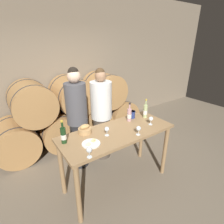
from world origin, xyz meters
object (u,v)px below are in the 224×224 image
object	(u,v)px
person_left	(77,120)
person_right	(101,116)
wine_bottle_red	(63,135)
wine_glass_far_left	(89,150)
blue_crock	(132,114)
wine_glass_right	(151,119)
cheese_plate	(91,144)
wine_glass_center	(138,129)
bread_basket	(85,130)
wine_bottle_white	(145,111)
wine_bottle_rose	(129,115)
tasting_table	(117,139)
wine_glass_left	(107,129)

from	to	relation	value
person_left	person_right	world-z (taller)	person_left
wine_bottle_red	wine_glass_far_left	size ratio (longest dim) A/B	2.40
person_left	person_right	xyz separation A→B (m)	(0.47, -0.00, -0.04)
blue_crock	wine_glass_right	world-z (taller)	wine_glass_right
cheese_plate	wine_glass_center	world-z (taller)	wine_glass_center
cheese_plate	wine_glass_center	distance (m)	0.67
blue_crock	wine_glass_far_left	bearing A→B (deg)	-153.92
person_left	bread_basket	size ratio (longest dim) A/B	9.46
bread_basket	wine_bottle_white	bearing A→B (deg)	-5.52
bread_basket	person_right	bearing A→B (deg)	41.17
wine_bottle_rose	person_right	bearing A→B (deg)	107.33
wine_bottle_red	wine_glass_right	size ratio (longest dim) A/B	2.40
tasting_table	wine_glass_right	bearing A→B (deg)	-12.61
wine_bottle_rose	bread_basket	distance (m)	0.76
person_right	bread_basket	world-z (taller)	person_right
cheese_plate	wine_glass_right	world-z (taller)	wine_glass_right
cheese_plate	wine_glass_right	xyz separation A→B (m)	(1.01, -0.04, 0.08)
tasting_table	wine_bottle_red	world-z (taller)	wine_bottle_red
bread_basket	wine_glass_center	bearing A→B (deg)	-39.18
wine_bottle_rose	cheese_plate	bearing A→B (deg)	-163.20
cheese_plate	wine_glass_far_left	xyz separation A→B (m)	(-0.14, -0.22, 0.08)
wine_glass_left	wine_glass_right	xyz separation A→B (m)	(0.73, -0.11, 0.00)
wine_bottle_white	blue_crock	bearing A→B (deg)	150.18
wine_bottle_red	wine_bottle_white	bearing A→B (deg)	-0.94
tasting_table	person_right	size ratio (longest dim) A/B	0.97
wine_bottle_red	wine_glass_center	xyz separation A→B (m)	(0.91, -0.39, -0.02)
wine_glass_right	person_right	bearing A→B (deg)	112.86
wine_glass_center	wine_glass_left	bearing A→B (deg)	147.59
wine_bottle_white	blue_crock	size ratio (longest dim) A/B	2.68
wine_glass_left	wine_bottle_rose	bearing A→B (deg)	18.46
person_right	wine_glass_far_left	bearing A→B (deg)	-127.49
tasting_table	wine_bottle_white	xyz separation A→B (m)	(0.66, 0.12, 0.25)
wine_bottle_rose	wine_glass_far_left	distance (m)	1.08
wine_glass_center	wine_glass_far_left	bearing A→B (deg)	-175.88
tasting_table	blue_crock	distance (m)	0.56
person_left	blue_crock	distance (m)	0.92
wine_bottle_red	cheese_plate	bearing A→B (deg)	-40.53
wine_bottle_rose	tasting_table	bearing A→B (deg)	-154.75
person_right	wine_bottle_red	xyz separation A→B (m)	(-0.92, -0.59, 0.18)
person_left	blue_crock	size ratio (longest dim) A/B	14.77
cheese_plate	person_right	bearing A→B (deg)	51.26
bread_basket	wine_glass_right	distance (m)	1.01
tasting_table	wine_bottle_rose	distance (m)	0.46
wine_bottle_rose	wine_glass_far_left	xyz separation A→B (m)	(-0.97, -0.47, -0.01)
tasting_table	person_left	world-z (taller)	person_left
wine_glass_right	wine_glass_far_left	bearing A→B (deg)	-171.18
wine_bottle_red	wine_glass_center	size ratio (longest dim) A/B	2.40
person_right	wine_bottle_red	distance (m)	1.10
person_left	wine_glass_right	size ratio (longest dim) A/B	13.59
wine_bottle_rose	wine_glass_center	bearing A→B (deg)	-114.12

